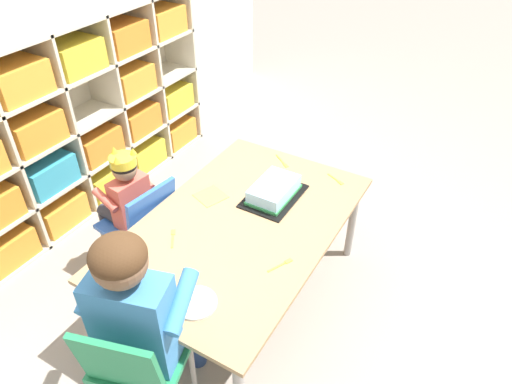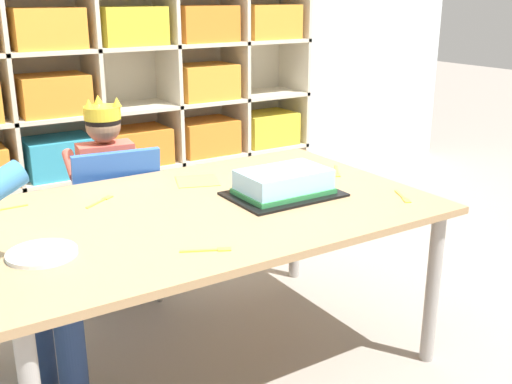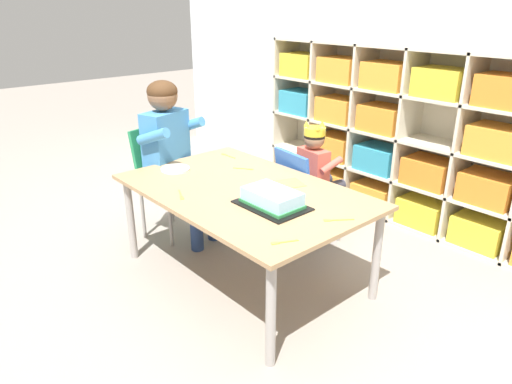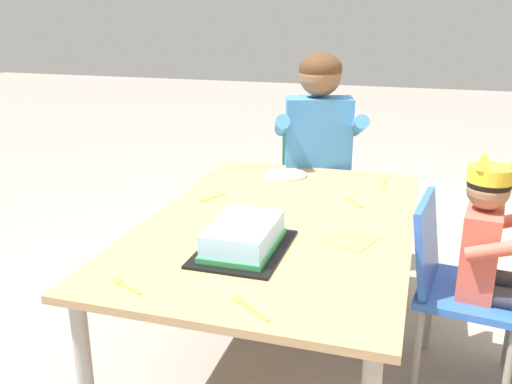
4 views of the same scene
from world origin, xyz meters
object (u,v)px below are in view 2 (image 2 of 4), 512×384
Objects in this scene: paper_plate_stack at (42,253)px; classroom_chair_blue at (114,213)px; child_with_crown at (105,173)px; fork_near_child_seat at (101,201)px; activity_table at (204,222)px; birthday_cake_on_tray at (284,185)px; fork_near_cake_tray at (2,209)px; fork_at_table_front_edge at (337,172)px; fork_scattered_mid_table at (209,250)px; fork_by_napkin at (403,197)px.

classroom_chair_blue is at bearing 58.21° from paper_plate_stack.
child_with_crown is 7.22× the size of fork_near_child_seat.
birthday_cake_on_tray is at bearing -8.73° from activity_table.
paper_plate_stack is at bearing -89.26° from fork_near_cake_tray.
classroom_chair_blue is at bearing -149.41° from fork_near_child_seat.
fork_at_table_front_edge and fork_scattered_mid_table have the same top height.
paper_plate_stack reaches higher than fork_scattered_mid_table.
fork_at_table_front_edge is (0.69, -0.51, 0.18)m from classroom_chair_blue.
fork_near_cake_tray is at bearing -32.71° from fork_scattered_mid_table.
birthday_cake_on_tray is at bearing 146.45° from fork_at_table_front_edge.
birthday_cake_on_tray is 3.05× the size of fork_by_napkin.
fork_at_table_front_edge is 0.99× the size of fork_scattered_mid_table.
paper_plate_stack reaches higher than fork_at_table_front_edge.
classroom_chair_blue is at bearing 90.65° from child_with_crown.
birthday_cake_on_tray is 0.59m from fork_near_child_seat.
fork_near_child_seat is at bearing 73.28° from classroom_chair_blue.
classroom_chair_blue is 5.72× the size of fork_near_child_seat.
activity_table is 0.34m from fork_near_child_seat.
birthday_cake_on_tray is at bearing -24.57° from fork_near_cake_tray.
fork_by_napkin is at bearing -36.29° from birthday_cake_on_tray.
child_with_crown reaches higher than fork_at_table_front_edge.
birthday_cake_on_tray reaches higher than fork_scattered_mid_table.
birthday_cake_on_tray is at bearing 122.52° from child_with_crown.
fork_by_napkin is (0.84, -0.49, 0.00)m from fork_near_child_seat.
child_with_crown is 4.63× the size of paper_plate_stack.
fork_near_child_seat is (-0.53, 0.26, -0.03)m from birthday_cake_on_tray.
paper_plate_stack reaches higher than fork_by_napkin.
child_with_crown reaches higher than paper_plate_stack.
fork_scattered_mid_table is at bearing 65.70° from fork_near_child_seat.
classroom_chair_blue is 0.88m from fork_at_table_front_edge.
fork_near_child_seat is 0.86m from fork_at_table_front_edge.
classroom_chair_blue is 0.56m from fork_near_cake_tray.
classroom_chair_blue is 1.81× the size of birthday_cake_on_tray.
birthday_cake_on_tray reaches higher than fork_near_child_seat.
activity_table is 0.29m from birthday_cake_on_tray.
fork_at_table_front_edge is 1.08× the size of fork_by_napkin.
activity_table is at bearing 105.98° from classroom_chair_blue.
fork_at_table_front_edge is at bearing 7.17° from activity_table.
classroom_chair_blue is 5.13× the size of fork_at_table_front_edge.
child_with_crown is 6.48× the size of fork_at_table_front_edge.
birthday_cake_on_tray reaches higher than fork_near_cake_tray.
child_with_crown is at bearing 61.19° from paper_plate_stack.
child_with_crown reaches higher than birthday_cake_on_tray.
birthday_cake_on_tray is 2.02× the size of paper_plate_stack.
classroom_chair_blue is (-0.09, 0.59, -0.13)m from activity_table.
fork_at_table_front_edge is at bearing 144.45° from child_with_crown.
fork_near_child_seat is 0.89× the size of fork_scattered_mid_table.
child_with_crown is 0.83m from birthday_cake_on_tray.
birthday_cake_on_tray is at bearing 4.98° from paper_plate_stack.
fork_at_table_front_edge is 0.84m from fork_scattered_mid_table.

